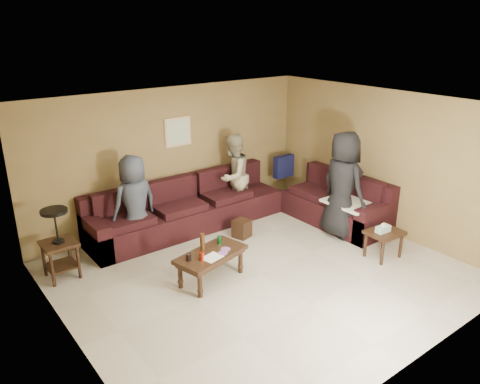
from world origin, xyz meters
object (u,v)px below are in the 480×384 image
(coffee_table, at_px, (211,257))
(end_table_left, at_px, (58,243))
(person_right, at_px, (343,185))
(person_left, at_px, (135,203))
(side_table_right, at_px, (384,235))
(sectional_sofa, at_px, (242,210))
(person_middle, at_px, (233,176))
(waste_bin, at_px, (242,228))

(coffee_table, distance_m, end_table_left, 2.20)
(person_right, bearing_deg, coffee_table, 93.29)
(person_right, bearing_deg, person_left, 66.18)
(end_table_left, distance_m, person_left, 1.34)
(person_left, distance_m, person_right, 3.49)
(side_table_right, bearing_deg, sectional_sofa, 114.87)
(person_right, bearing_deg, person_middle, 33.88)
(end_table_left, xyz_separation_m, person_left, (1.31, 0.20, 0.23))
(sectional_sofa, height_order, end_table_left, end_table_left)
(side_table_right, relative_size, waste_bin, 1.89)
(person_middle, xyz_separation_m, person_right, (0.99, -1.82, 0.12))
(side_table_right, height_order, person_middle, person_middle)
(waste_bin, relative_size, person_right, 0.17)
(side_table_right, bearing_deg, person_right, 84.25)
(coffee_table, relative_size, waste_bin, 3.66)
(sectional_sofa, xyz_separation_m, person_right, (1.16, -1.30, 0.60))
(person_middle, bearing_deg, sectional_sofa, 44.44)
(person_left, height_order, person_middle, person_middle)
(waste_bin, xyz_separation_m, person_left, (-1.62, 0.73, 0.64))
(coffee_table, bearing_deg, sectional_sofa, 38.62)
(sectional_sofa, xyz_separation_m, person_middle, (0.17, 0.51, 0.48))
(person_left, height_order, person_right, person_right)
(sectional_sofa, distance_m, side_table_right, 2.52)
(person_middle, relative_size, person_right, 0.87)
(side_table_right, relative_size, person_middle, 0.37)
(coffee_table, distance_m, person_left, 1.70)
(person_right, bearing_deg, waste_bin, 61.21)
(waste_bin, xyz_separation_m, person_right, (1.43, -0.97, 0.77))
(end_table_left, bearing_deg, person_right, -19.00)
(side_table_right, relative_size, person_left, 0.37)
(side_table_right, distance_m, person_middle, 2.96)
(side_table_right, height_order, person_right, person_right)
(side_table_right, relative_size, person_right, 0.32)
(sectional_sofa, relative_size, person_left, 2.92)
(sectional_sofa, height_order, person_left, person_left)
(waste_bin, relative_size, person_middle, 0.20)
(coffee_table, distance_m, side_table_right, 2.78)
(coffee_table, xyz_separation_m, person_middle, (1.68, 1.72, 0.43))
(waste_bin, bearing_deg, person_right, -34.18)
(sectional_sofa, xyz_separation_m, waste_bin, (-0.27, -0.33, -0.17))
(side_table_right, bearing_deg, waste_bin, 124.24)
(coffee_table, height_order, person_right, person_right)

